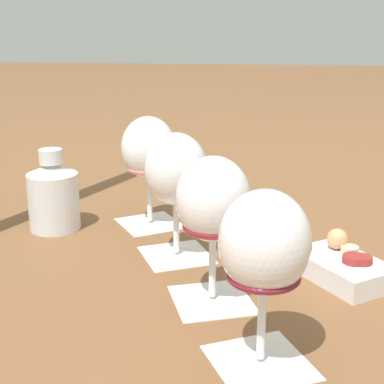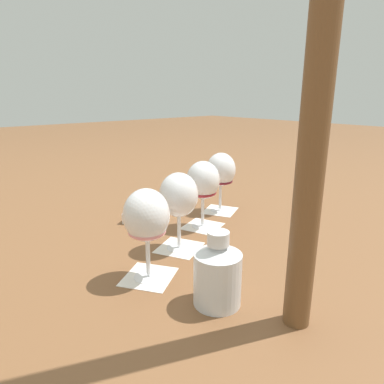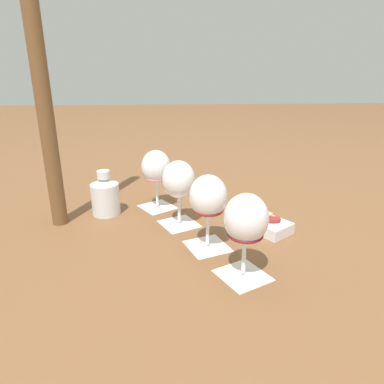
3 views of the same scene
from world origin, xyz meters
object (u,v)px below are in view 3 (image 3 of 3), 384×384
object	(u,v)px
wine_glass_1	(179,182)
umbrella_pole	(37,57)
ceramic_vase	(105,195)
wine_glass_3	(246,221)
wine_glass_0	(156,169)
wine_glass_2	(208,199)
snack_dish	(265,223)

from	to	relation	value
wine_glass_1	umbrella_pole	distance (m)	0.51
umbrella_pole	ceramic_vase	bearing A→B (deg)	116.34
wine_glass_1	wine_glass_3	xyz separation A→B (m)	(0.29, 0.14, 0.00)
wine_glass_0	ceramic_vase	size ratio (longest dim) A/B	1.35
umbrella_pole	wine_glass_2	bearing A→B (deg)	67.38
wine_glass_3	umbrella_pole	xyz separation A→B (m)	(-0.33, -0.51, 0.34)
snack_dish	wine_glass_3	bearing A→B (deg)	-26.37
wine_glass_2	ceramic_vase	size ratio (longest dim) A/B	1.35
wine_glass_0	wine_glass_2	size ratio (longest dim) A/B	1.00
wine_glass_3	snack_dish	distance (m)	0.29
wine_glass_1	ceramic_vase	size ratio (longest dim) A/B	1.35
wine_glass_2	ceramic_vase	bearing A→B (deg)	-128.84
wine_glass_0	wine_glass_3	distance (m)	0.48
wine_glass_1	wine_glass_2	bearing A→B (deg)	25.46
ceramic_vase	umbrella_pole	bearing A→B (deg)	-63.66
snack_dish	umbrella_pole	xyz separation A→B (m)	(-0.09, -0.62, 0.46)
wine_glass_2	umbrella_pole	distance (m)	0.59
wine_glass_1	snack_dish	size ratio (longest dim) A/B	1.19
wine_glass_2	wine_glass_3	distance (m)	0.16
wine_glass_0	wine_glass_3	bearing A→B (deg)	25.52
wine_glass_1	wine_glass_2	xyz separation A→B (m)	(0.15, 0.07, 0.00)
ceramic_vase	umbrella_pole	size ratio (longest dim) A/B	0.15
wine_glass_3	ceramic_vase	size ratio (longest dim) A/B	1.35
wine_glass_0	umbrella_pole	size ratio (longest dim) A/B	0.21
ceramic_vase	umbrella_pole	xyz separation A→B (m)	(0.07, -0.13, 0.42)
ceramic_vase	wine_glass_2	bearing A→B (deg)	51.16
wine_glass_3	umbrella_pole	world-z (taller)	umbrella_pole
umbrella_pole	wine_glass_0	bearing A→B (deg)	110.16
wine_glass_3	ceramic_vase	xyz separation A→B (m)	(-0.39, -0.37, -0.07)
wine_glass_3	snack_dish	size ratio (longest dim) A/B	1.19
wine_glass_0	wine_glass_3	world-z (taller)	same
wine_glass_1	ceramic_vase	world-z (taller)	wine_glass_1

